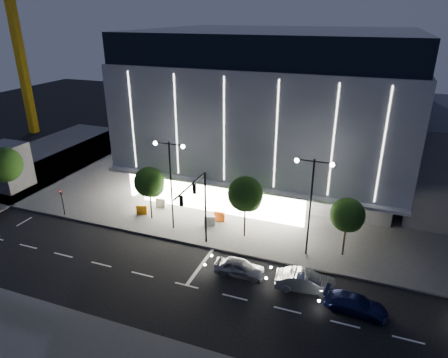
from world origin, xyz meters
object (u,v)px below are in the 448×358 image
ped_signal_far (62,199)px  car_lead (239,267)px  tree_mid (246,196)px  tree_right (347,217)px  street_lamp_east (311,194)px  barrier_b (161,203)px  car_third (355,304)px  barrier_d (210,221)px  tree_left (150,184)px  street_lamp_west (170,173)px  tower_crane (16,7)px  barrier_c (219,217)px  traffic_mast (198,200)px  barrier_a (142,210)px  car_second (305,281)px

ped_signal_far → car_lead: size_ratio=0.72×
tree_mid → tree_right: bearing=-0.0°
street_lamp_east → barrier_b: (-16.37, 3.59, -5.31)m
ped_signal_far → tree_mid: (19.03, 2.52, 2.45)m
car_third → barrier_b: 22.93m
ped_signal_far → tree_mid: bearing=7.6°
ped_signal_far → barrier_d: (15.14, 3.19, -1.24)m
tree_left → car_lead: bearing=-26.8°
street_lamp_west → tower_crane: bearing=149.9°
street_lamp_west → tree_mid: street_lamp_west is taller
tower_crane → barrier_c: (41.65, -19.11, -19.86)m
tree_right → barrier_c: 12.85m
car_third → car_lead: bearing=88.3°
street_lamp_east → tower_crane: tower_crane is taller
barrier_d → ped_signal_far: bearing=170.2°
traffic_mast → tree_mid: (3.03, 3.68, -0.69)m
ped_signal_far → car_third: bearing=-8.5°
tower_crane → tree_right: bearing=-21.3°
barrier_a → barrier_b: bearing=44.7°
car_lead → barrier_d: (-5.29, 6.45, -0.06)m
barrier_d → tower_crane: bearing=131.9°
car_third → barrier_d: car_third is taller
street_lamp_west → ped_signal_far: street_lamp_west is taller
traffic_mast → street_lamp_west: street_lamp_west is taller
barrier_a → barrier_d: (7.56, 0.28, 0.00)m
car_third → barrier_a: car_third is taller
barrier_d → tree_left: bearing=164.5°
street_lamp_west → barrier_d: (3.14, 1.69, -5.31)m
barrier_c → barrier_d: (-0.59, -1.20, 0.00)m
street_lamp_east → barrier_b: bearing=167.6°
tower_crane → tree_left: size_ratio=5.59×
street_lamp_east → barrier_c: street_lamp_east is taller
tower_crane → barrier_b: 43.90m
tree_right → traffic_mast: bearing=-163.0°
tree_right → barrier_d: size_ratio=5.01×
tree_mid → barrier_b: 11.32m
street_lamp_west → barrier_b: size_ratio=8.18×
car_second → car_third: 3.93m
car_lead → barrier_c: size_ratio=3.79×
street_lamp_west → car_second: 15.44m
tree_right → barrier_a: tree_right is taller
tower_crane → car_third: bearing=-26.7°
tower_crane → car_third: (55.42, -27.91, -19.86)m
car_lead → barrier_d: car_lead is taller
car_second → car_third: bearing=-114.9°
traffic_mast → street_lamp_west: bearing=146.4°
car_lead → barrier_b: 14.45m
traffic_mast → tree_mid: size_ratio=1.15×
ped_signal_far → barrier_b: (8.63, 5.09, -1.24)m
tree_left → barrier_a: size_ratio=5.20×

